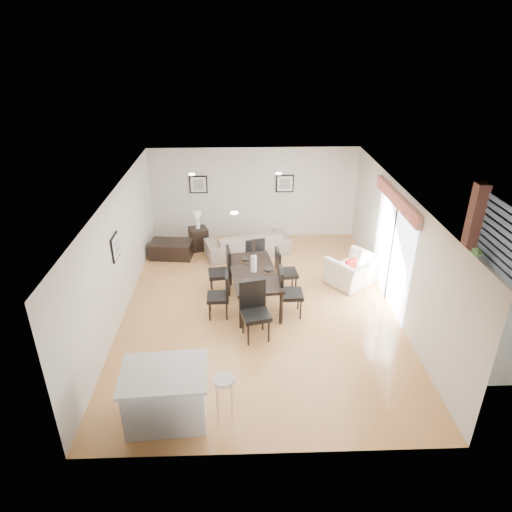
{
  "coord_description": "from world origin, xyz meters",
  "views": [
    {
      "loc": [
        -0.37,
        -8.75,
        5.64
      ],
      "look_at": [
        -0.06,
        0.4,
        1.09
      ],
      "focal_mm": 32.0,
      "sensor_mm": 36.0,
      "label": 1
    }
  ],
  "objects_px": {
    "dining_chair_head": "(254,307)",
    "dining_chair_wfar": "(224,269)",
    "dining_chair_wnear": "(222,292)",
    "dining_chair_enear": "(287,289)",
    "dining_table": "(254,275)",
    "dining_chair_foot": "(254,255)",
    "bar_stool": "(224,384)",
    "coffee_table": "(172,249)",
    "armchair": "(353,271)",
    "side_table": "(199,239)",
    "sofa": "(247,243)",
    "dining_chair_efar": "(283,269)",
    "kitchen_island": "(166,395)"
  },
  "relations": [
    {
      "from": "armchair",
      "to": "dining_chair_wnear",
      "type": "bearing_deg",
      "value": -15.03
    },
    {
      "from": "dining_chair_wnear",
      "to": "dining_chair_wfar",
      "type": "xyz_separation_m",
      "value": [
        0.01,
        1.0,
        0.05
      ]
    },
    {
      "from": "dining_chair_enear",
      "to": "bar_stool",
      "type": "distance_m",
      "value": 3.18
    },
    {
      "from": "dining_chair_head",
      "to": "sofa",
      "type": "bearing_deg",
      "value": 77.26
    },
    {
      "from": "dining_chair_head",
      "to": "dining_chair_wnear",
      "type": "bearing_deg",
      "value": 119.13
    },
    {
      "from": "dining_chair_foot",
      "to": "dining_chair_wnear",
      "type": "bearing_deg",
      "value": 47.59
    },
    {
      "from": "dining_chair_wnear",
      "to": "kitchen_island",
      "type": "bearing_deg",
      "value": -16.37
    },
    {
      "from": "dining_chair_foot",
      "to": "coffee_table",
      "type": "bearing_deg",
      "value": -48.41
    },
    {
      "from": "dining_chair_wnear",
      "to": "coffee_table",
      "type": "height_order",
      "value": "dining_chair_wnear"
    },
    {
      "from": "armchair",
      "to": "dining_chair_head",
      "type": "relative_size",
      "value": 0.93
    },
    {
      "from": "dining_chair_efar",
      "to": "kitchen_island",
      "type": "height_order",
      "value": "dining_chair_efar"
    },
    {
      "from": "dining_table",
      "to": "dining_chair_efar",
      "type": "xyz_separation_m",
      "value": [
        0.7,
        0.48,
        -0.13
      ]
    },
    {
      "from": "dining_chair_efar",
      "to": "coffee_table",
      "type": "distance_m",
      "value": 3.52
    },
    {
      "from": "armchair",
      "to": "kitchen_island",
      "type": "distance_m",
      "value": 5.77
    },
    {
      "from": "dining_chair_wfar",
      "to": "dining_chair_foot",
      "type": "bearing_deg",
      "value": 128.01
    },
    {
      "from": "dining_chair_wfar",
      "to": "armchair",
      "type": "bearing_deg",
      "value": 88.37
    },
    {
      "from": "dining_table",
      "to": "dining_chair_enear",
      "type": "height_order",
      "value": "dining_chair_enear"
    },
    {
      "from": "dining_chair_head",
      "to": "kitchen_island",
      "type": "distance_m",
      "value": 2.65
    },
    {
      "from": "sofa",
      "to": "kitchen_island",
      "type": "distance_m",
      "value": 6.15
    },
    {
      "from": "dining_chair_efar",
      "to": "coffee_table",
      "type": "height_order",
      "value": "dining_chair_efar"
    },
    {
      "from": "sofa",
      "to": "side_table",
      "type": "bearing_deg",
      "value": -31.37
    },
    {
      "from": "dining_chair_wnear",
      "to": "dining_chair_head",
      "type": "bearing_deg",
      "value": 41.79
    },
    {
      "from": "dining_chair_wnear",
      "to": "side_table",
      "type": "distance_m",
      "value": 3.54
    },
    {
      "from": "dining_chair_head",
      "to": "dining_chair_foot",
      "type": "distance_m",
      "value": 2.44
    },
    {
      "from": "dining_chair_head",
      "to": "dining_chair_wfar",
      "type": "bearing_deg",
      "value": 97.34
    },
    {
      "from": "side_table",
      "to": "kitchen_island",
      "type": "distance_m",
      "value": 6.36
    },
    {
      "from": "armchair",
      "to": "coffee_table",
      "type": "xyz_separation_m",
      "value": [
        -4.65,
        1.66,
        -0.14
      ]
    },
    {
      "from": "dining_table",
      "to": "dining_chair_enear",
      "type": "xyz_separation_m",
      "value": [
        0.69,
        -0.49,
        -0.11
      ]
    },
    {
      "from": "dining_chair_wnear",
      "to": "dining_chair_efar",
      "type": "xyz_separation_m",
      "value": [
        1.4,
        0.98,
        0.03
      ]
    },
    {
      "from": "armchair",
      "to": "kitchen_island",
      "type": "relative_size",
      "value": 0.81
    },
    {
      "from": "dining_chair_wfar",
      "to": "coffee_table",
      "type": "distance_m",
      "value": 2.5
    },
    {
      "from": "side_table",
      "to": "bar_stool",
      "type": "distance_m",
      "value": 6.44
    },
    {
      "from": "armchair",
      "to": "dining_chair_head",
      "type": "xyz_separation_m",
      "value": [
        -2.48,
        -2.01,
        0.31
      ]
    },
    {
      "from": "bar_stool",
      "to": "dining_chair_foot",
      "type": "bearing_deg",
      "value": 82.63
    },
    {
      "from": "dining_table",
      "to": "dining_chair_foot",
      "type": "height_order",
      "value": "dining_chair_foot"
    },
    {
      "from": "dining_table",
      "to": "dining_chair_wfar",
      "type": "xyz_separation_m",
      "value": [
        -0.69,
        0.51,
        -0.11
      ]
    },
    {
      "from": "dining_table",
      "to": "dining_chair_head",
      "type": "xyz_separation_m",
      "value": [
        -0.02,
        -1.22,
        -0.07
      ]
    },
    {
      "from": "dining_chair_wnear",
      "to": "dining_chair_enear",
      "type": "xyz_separation_m",
      "value": [
        1.39,
        -0.0,
        0.05
      ]
    },
    {
      "from": "dining_chair_efar",
      "to": "side_table",
      "type": "relative_size",
      "value": 1.72
    },
    {
      "from": "dining_chair_wnear",
      "to": "dining_chair_efar",
      "type": "distance_m",
      "value": 1.7
    },
    {
      "from": "coffee_table",
      "to": "bar_stool",
      "type": "distance_m",
      "value": 6.11
    },
    {
      "from": "dining_chair_foot",
      "to": "coffee_table",
      "type": "height_order",
      "value": "dining_chair_foot"
    },
    {
      "from": "dining_table",
      "to": "kitchen_island",
      "type": "xyz_separation_m",
      "value": [
        -1.49,
        -3.41,
        -0.27
      ]
    },
    {
      "from": "kitchen_island",
      "to": "dining_table",
      "type": "bearing_deg",
      "value": 62.89
    },
    {
      "from": "dining_table",
      "to": "dining_chair_enear",
      "type": "bearing_deg",
      "value": -43.33
    },
    {
      "from": "sofa",
      "to": "armchair",
      "type": "distance_m",
      "value": 3.11
    },
    {
      "from": "dining_chair_head",
      "to": "dining_chair_foot",
      "type": "height_order",
      "value": "dining_chair_head"
    },
    {
      "from": "dining_chair_efar",
      "to": "dining_chair_foot",
      "type": "relative_size",
      "value": 1.0
    },
    {
      "from": "dining_chair_head",
      "to": "bar_stool",
      "type": "bearing_deg",
      "value": -117.77
    },
    {
      "from": "dining_chair_head",
      "to": "dining_chair_foot",
      "type": "xyz_separation_m",
      "value": [
        0.06,
        2.44,
        -0.06
      ]
    }
  ]
}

